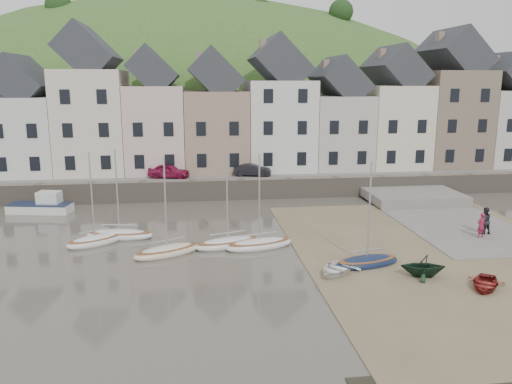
{
  "coord_description": "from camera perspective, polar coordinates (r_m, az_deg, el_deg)",
  "views": [
    {
      "loc": [
        -4.19,
        -27.86,
        10.48
      ],
      "look_at": [
        0.0,
        6.0,
        3.0
      ],
      "focal_mm": 35.61,
      "sensor_mm": 36.0,
      "label": 1
    }
  ],
  "objects": [
    {
      "name": "ground",
      "position": [
        30.06,
        1.42,
        -8.04
      ],
      "size": [
        160.0,
        160.0,
        0.0
      ],
      "primitive_type": "plane",
      "color": "#4B453B",
      "rests_on": "ground"
    },
    {
      "name": "quay_land",
      "position": [
        60.79,
        -3.02,
        3.14
      ],
      "size": [
        90.0,
        30.0,
        1.5
      ],
      "primitive_type": "cube",
      "color": "#345923",
      "rests_on": "ground"
    },
    {
      "name": "quay_street",
      "position": [
        49.35,
        -2.07,
        1.93
      ],
      "size": [
        70.0,
        7.0,
        0.1
      ],
      "primitive_type": "cube",
      "color": "slate",
      "rests_on": "quay_land"
    },
    {
      "name": "seawall",
      "position": [
        46.06,
        -1.68,
        0.36
      ],
      "size": [
        70.0,
        1.2,
        1.8
      ],
      "primitive_type": "cube",
      "color": "slate",
      "rests_on": "ground"
    },
    {
      "name": "beach",
      "position": [
        33.4,
        20.56,
        -6.68
      ],
      "size": [
        18.0,
        26.0,
        0.06
      ],
      "primitive_type": "cube",
      "color": "brown",
      "rests_on": "ground"
    },
    {
      "name": "slipway",
      "position": [
        41.98,
        20.44,
        -2.8
      ],
      "size": [
        8.0,
        18.0,
        0.12
      ],
      "primitive_type": "cube",
      "color": "slate",
      "rests_on": "ground"
    },
    {
      "name": "hillside",
      "position": [
        92.36,
        -7.25,
        -5.69
      ],
      "size": [
        134.4,
        84.0,
        84.0
      ],
      "color": "#345923",
      "rests_on": "ground"
    },
    {
      "name": "townhouse_terrace",
      "position": [
        52.29,
        -0.51,
        8.91
      ],
      "size": [
        61.05,
        8.0,
        13.93
      ],
      "color": "silver",
      "rests_on": "quay_land"
    },
    {
      "name": "sailboat_0",
      "position": [
        35.86,
        -15.06,
        -4.63
      ],
      "size": [
        4.71,
        2.14,
        6.32
      ],
      "color": "silver",
      "rests_on": "ground"
    },
    {
      "name": "sailboat_1",
      "position": [
        34.97,
        -17.63,
        -5.21
      ],
      "size": [
        3.99,
        3.3,
        6.32
      ],
      "color": "silver",
      "rests_on": "ground"
    },
    {
      "name": "sailboat_2",
      "position": [
        31.86,
        -9.93,
        -6.53
      ],
      "size": [
        4.57,
        3.3,
        6.32
      ],
      "color": "beige",
      "rests_on": "ground"
    },
    {
      "name": "sailboat_3",
      "position": [
        32.65,
        0.37,
        -5.87
      ],
      "size": [
        4.73,
        2.59,
        6.32
      ],
      "color": "silver",
      "rests_on": "ground"
    },
    {
      "name": "sailboat_4",
      "position": [
        32.92,
        -3.2,
        -5.73
      ],
      "size": [
        4.66,
        2.76,
        6.32
      ],
      "color": "silver",
      "rests_on": "ground"
    },
    {
      "name": "sailboat_5",
      "position": [
        30.27,
        12.34,
        -7.65
      ],
      "size": [
        4.33,
        2.42,
        6.32
      ],
      "color": "#13203E",
      "rests_on": "ground"
    },
    {
      "name": "motorboat_2",
      "position": [
        44.77,
        -22.88,
        -1.4
      ],
      "size": [
        5.24,
        2.63,
        1.7
      ],
      "color": "silver",
      "rests_on": "ground"
    },
    {
      "name": "rowboat_white",
      "position": [
        28.71,
        9.05,
        -8.43
      ],
      "size": [
        3.5,
        3.54,
        0.6
      ],
      "primitive_type": "imported",
      "rotation": [
        0.0,
        0.0,
        -0.76
      ],
      "color": "white",
      "rests_on": "beach"
    },
    {
      "name": "rowboat_green",
      "position": [
        29.23,
        18.25,
        -7.87
      ],
      "size": [
        2.69,
        2.43,
        1.24
      ],
      "primitive_type": "imported",
      "rotation": [
        0.0,
        0.0,
        -1.76
      ],
      "color": "black",
      "rests_on": "beach"
    },
    {
      "name": "rowboat_red",
      "position": [
        28.92,
        24.32,
        -9.34
      ],
      "size": [
        3.02,
        3.18,
        0.54
      ],
      "primitive_type": "imported",
      "rotation": [
        0.0,
        0.0,
        -0.63
      ],
      "color": "maroon",
      "rests_on": "beach"
    },
    {
      "name": "person_red",
      "position": [
        37.43,
        23.97,
        -3.43
      ],
      "size": [
        0.71,
        0.55,
        1.72
      ],
      "primitive_type": "imported",
      "rotation": [
        0.0,
        0.0,
        3.38
      ],
      "color": "maroon",
      "rests_on": "slipway"
    },
    {
      "name": "person_dark",
      "position": [
        38.39,
        24.29,
        -2.95
      ],
      "size": [
        1.01,
        0.83,
        1.89
      ],
      "primitive_type": "imported",
      "rotation": [
        0.0,
        0.0,
        3.27
      ],
      "color": "black",
      "rests_on": "slipway"
    },
    {
      "name": "car_left",
      "position": [
        48.12,
        -9.77,
        2.34
      ],
      "size": [
        4.08,
        2.39,
        1.3
      ],
      "primitive_type": "imported",
      "rotation": [
        0.0,
        0.0,
        1.34
      ],
      "color": "maroon",
      "rests_on": "quay_street"
    },
    {
      "name": "car_right",
      "position": [
        48.39,
        -0.4,
        2.5
      ],
      "size": [
        3.73,
        1.94,
        1.17
      ],
      "primitive_type": "imported",
      "rotation": [
        0.0,
        0.0,
        1.36
      ],
      "color": "black",
      "rests_on": "quay_street"
    }
  ]
}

